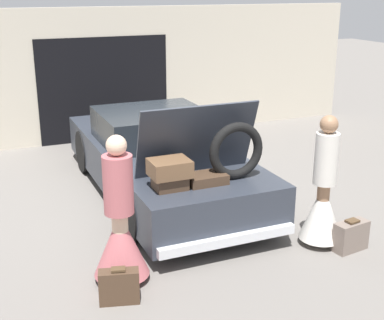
# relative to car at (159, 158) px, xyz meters

# --- Properties ---
(ground_plane) EXTENTS (40.00, 40.00, 0.00)m
(ground_plane) POSITION_rel_car_xyz_m (0.00, 0.00, -0.60)
(ground_plane) COLOR slate
(garage_wall_back) EXTENTS (12.00, 0.14, 2.80)m
(garage_wall_back) POSITION_rel_car_xyz_m (0.00, 3.51, 0.79)
(garage_wall_back) COLOR beige
(garage_wall_back) RESTS_ON ground_plane
(car) EXTENTS (1.96, 4.95, 1.78)m
(car) POSITION_rel_car_xyz_m (0.00, 0.00, 0.00)
(car) COLOR #2D333D
(car) RESTS_ON ground_plane
(person_left) EXTENTS (0.63, 0.63, 1.73)m
(person_left) POSITION_rel_car_xyz_m (-1.31, -2.39, 0.02)
(person_left) COLOR beige
(person_left) RESTS_ON ground_plane
(person_right) EXTENTS (0.56, 0.56, 1.72)m
(person_right) POSITION_rel_car_xyz_m (1.32, -2.51, 0.02)
(person_right) COLOR #997051
(person_right) RESTS_ON ground_plane
(suitcase_beside_left_person) EXTENTS (0.45, 0.27, 0.41)m
(suitcase_beside_left_person) POSITION_rel_car_xyz_m (-1.47, -2.82, -0.41)
(suitcase_beside_left_person) COLOR #473323
(suitcase_beside_left_person) RESTS_ON ground_plane
(suitcase_beside_right_person) EXTENTS (0.48, 0.26, 0.42)m
(suitcase_beside_right_person) POSITION_rel_car_xyz_m (1.56, -2.82, -0.40)
(suitcase_beside_right_person) COLOR #75665B
(suitcase_beside_right_person) RESTS_ON ground_plane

